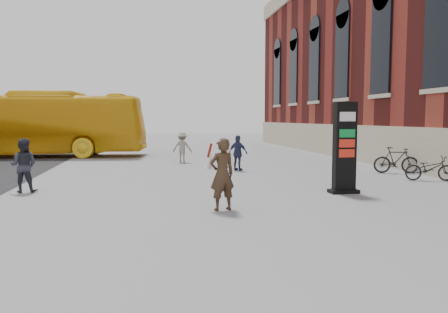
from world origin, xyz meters
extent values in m
plane|color=#9E9EA3|center=(0.00, 0.00, 0.00)|extent=(100.00, 100.00, 0.00)
cube|color=beige|center=(9.44, 6.00, 0.90)|extent=(0.18, 44.00, 1.80)
cube|color=black|center=(4.60, 1.20, 1.30)|extent=(0.63, 0.27, 2.61)
cube|color=black|center=(4.60, 1.20, 0.05)|extent=(0.84, 0.43, 0.10)
cube|color=white|center=(4.60, 1.20, 2.19)|extent=(0.47, 0.30, 0.26)
cube|color=#0B652A|center=(4.60, 1.20, 1.72)|extent=(0.47, 0.30, 0.23)
cube|color=#A52113|center=(4.60, 1.20, 1.44)|extent=(0.47, 0.30, 0.23)
cube|color=#A52113|center=(4.60, 1.20, 1.16)|extent=(0.47, 0.30, 0.23)
imported|color=#302115|center=(0.76, -0.54, 0.85)|extent=(0.70, 0.56, 1.69)
cylinder|color=white|center=(0.76, -0.54, 1.62)|extent=(0.24, 0.24, 0.06)
cone|color=white|center=(0.88, -0.25, 1.15)|extent=(0.25, 0.28, 0.41)
cylinder|color=maroon|center=(0.88, -0.25, 1.40)|extent=(0.13, 0.16, 0.35)
cone|color=white|center=(0.49, -0.36, 1.15)|extent=(0.28, 0.24, 0.41)
cylinder|color=maroon|center=(0.49, -0.36, 1.40)|extent=(0.16, 0.13, 0.35)
imported|color=gold|center=(-7.62, 15.53, 1.81)|extent=(13.23, 4.47, 3.61)
imported|color=#2C2D38|center=(-4.50, 2.94, 0.78)|extent=(0.81, 0.66, 1.57)
imported|color=gray|center=(0.70, 10.72, 0.74)|extent=(1.06, 0.77, 1.48)
imported|color=#2C3152|center=(2.70, 7.02, 0.73)|extent=(0.88, 0.83, 1.45)
imported|color=black|center=(8.60, 3.01, 0.43)|extent=(1.74, 1.00, 0.86)
imported|color=black|center=(8.60, 5.08, 0.51)|extent=(1.77, 0.96, 1.03)
camera|label=1|loc=(-0.92, -10.44, 2.14)|focal=35.00mm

